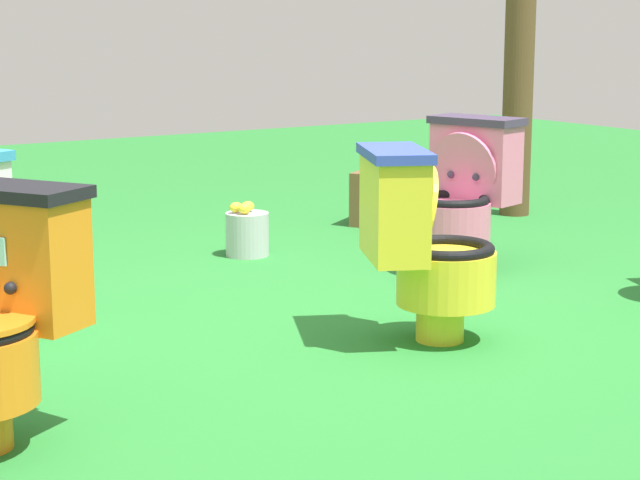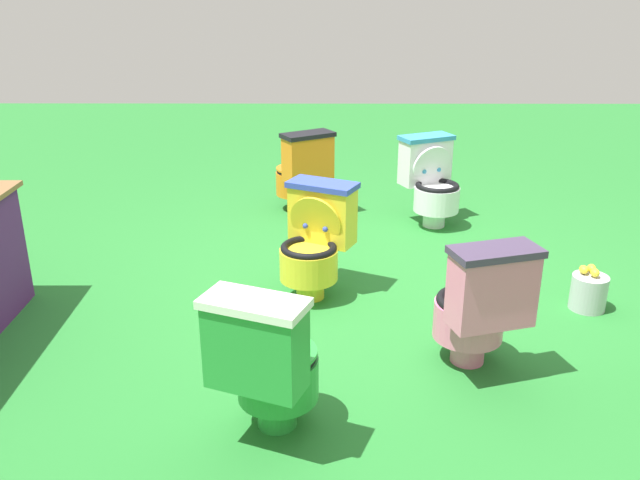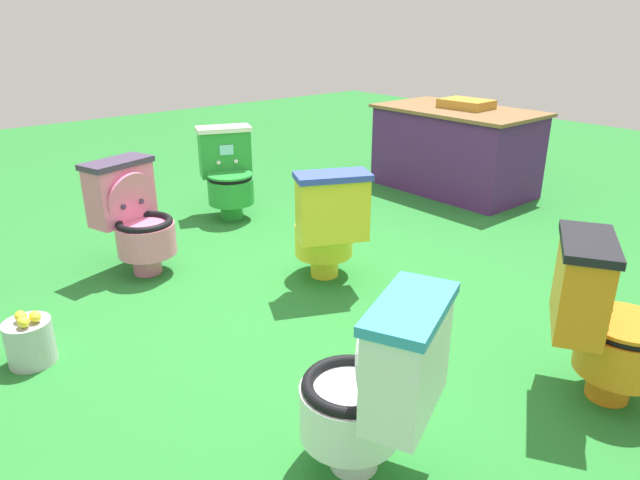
# 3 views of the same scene
# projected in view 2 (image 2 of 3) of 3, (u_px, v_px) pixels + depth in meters

# --- Properties ---
(ground) EXTENTS (14.00, 14.00, 0.00)m
(ground) POSITION_uv_depth(u_px,v_px,m) (361.00, 286.00, 4.53)
(ground) COLOR #26752D
(toilet_white) EXTENTS (0.61, 0.57, 0.73)m
(toilet_white) POSITION_uv_depth(u_px,v_px,m) (431.00, 180.00, 5.55)
(toilet_white) COLOR white
(toilet_white) RESTS_ON ground
(toilet_orange) EXTENTS (0.63, 0.60, 0.73)m
(toilet_orange) POSITION_uv_depth(u_px,v_px,m) (302.00, 171.00, 5.82)
(toilet_orange) COLOR orange
(toilet_orange) RESTS_ON ground
(toilet_yellow) EXTENTS (0.62, 0.58, 0.73)m
(toilet_yellow) POSITION_uv_depth(u_px,v_px,m) (315.00, 240.00, 4.29)
(toilet_yellow) COLOR yellow
(toilet_yellow) RESTS_ON ground
(toilet_green) EXTENTS (0.61, 0.56, 0.73)m
(toilet_green) POSITION_uv_depth(u_px,v_px,m) (268.00, 363.00, 2.93)
(toilet_green) COLOR green
(toilet_green) RESTS_ON ground
(toilet_pink) EXTENTS (0.59, 0.53, 0.73)m
(toilet_pink) POSITION_uv_depth(u_px,v_px,m) (479.00, 305.00, 3.44)
(toilet_pink) COLOR pink
(toilet_pink) RESTS_ON ground
(lemon_bucket) EXTENTS (0.22, 0.22, 0.28)m
(lemon_bucket) POSITION_uv_depth(u_px,v_px,m) (589.00, 291.00, 4.18)
(lemon_bucket) COLOR #B7B7BF
(lemon_bucket) RESTS_ON ground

